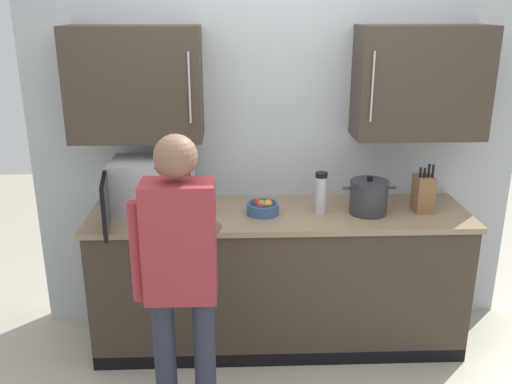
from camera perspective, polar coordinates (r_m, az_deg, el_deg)
The scene contains 8 objects.
back_wall_tiled at distance 3.64m, azimuth 2.16°, elevation 8.37°, with size 3.24×0.44×2.88m.
counter_unit at distance 3.69m, azimuth 2.33°, elevation -8.79°, with size 2.38×0.65×0.92m.
microwave_oven at distance 3.51m, azimuth -10.93°, elevation 0.56°, with size 0.51×0.70×0.33m.
fruit_bowl at distance 3.45m, azimuth 0.69°, elevation -1.58°, with size 0.20×0.20×0.10m.
thermos_flask at distance 3.45m, azimuth 6.65°, elevation -0.09°, with size 0.07×0.07×0.27m.
knife_block at distance 3.63m, azimuth 16.76°, elevation -0.13°, with size 0.11×0.15×0.31m.
stock_pot at distance 3.51m, azimuth 11.46°, elevation -0.50°, with size 0.33×0.24×0.24m.
person_figure at distance 2.71m, azimuth -7.81°, elevation -7.64°, with size 0.44×0.61×1.62m.
Camera 1 is at (-0.27, -2.41, 2.16)m, focal length 39.06 mm.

